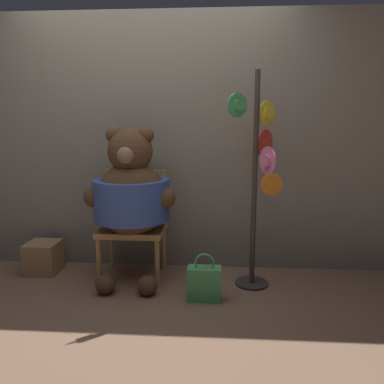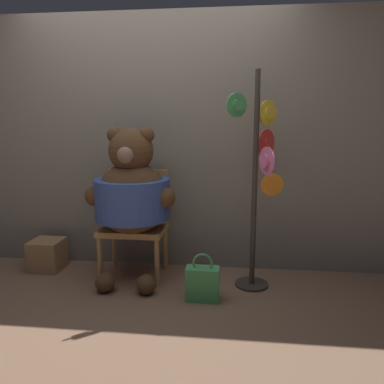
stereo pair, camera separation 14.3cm
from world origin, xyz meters
name	(u,v)px [view 2 (the right image)]	position (x,y,z in m)	size (l,w,h in m)	color
ground_plane	(140,293)	(0.00, 0.00, 0.00)	(14.00, 14.00, 0.00)	brown
wall_back	(155,144)	(0.00, 0.70, 1.17)	(8.00, 0.10, 2.34)	slate
chair	(136,218)	(-0.14, 0.43, 0.52)	(0.56, 0.45, 0.95)	#B2844C
teddy_bear	(132,194)	(-0.12, 0.27, 0.77)	(0.77, 0.68, 1.34)	#4C331E
hat_display_rack	(258,179)	(0.94, 0.26, 0.92)	(0.47, 0.49, 1.77)	#332D28
handbag_on_ground	(202,283)	(0.51, -0.05, 0.14)	(0.26, 0.13, 0.38)	#479E56
wooden_crate	(47,255)	(-1.00, 0.41, 0.14)	(0.28, 0.28, 0.28)	#937047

